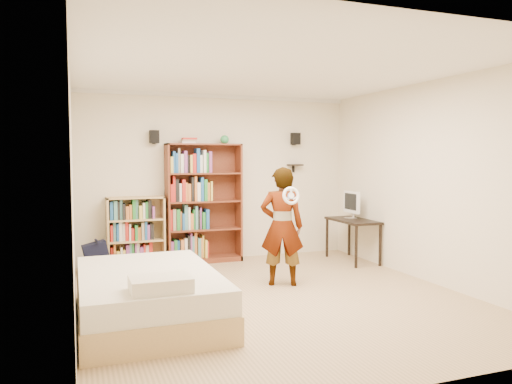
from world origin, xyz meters
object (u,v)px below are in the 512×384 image
at_px(tall_bookshelf, 204,203).
at_px(low_bookshelf, 136,232).
at_px(person, 282,226).
at_px(computer_desk, 352,240).
at_px(daybed, 148,289).

relative_size(tall_bookshelf, low_bookshelf, 1.76).
bearing_deg(person, computer_desk, -127.93).
height_order(low_bookshelf, computer_desk, low_bookshelf).
height_order(computer_desk, daybed, computer_desk).
bearing_deg(daybed, person, 23.80).
relative_size(low_bookshelf, person, 0.69).
xyz_separation_m(computer_desk, daybed, (-3.52, -1.80, -0.03)).
bearing_deg(low_bookshelf, person, -46.74).
relative_size(computer_desk, person, 0.64).
height_order(tall_bookshelf, daybed, tall_bookshelf).
height_order(tall_bookshelf, computer_desk, tall_bookshelf).
bearing_deg(person, daybed, 45.19).
height_order(low_bookshelf, person, person).
distance_m(low_bookshelf, daybed, 2.61).
relative_size(low_bookshelf, daybed, 0.51).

